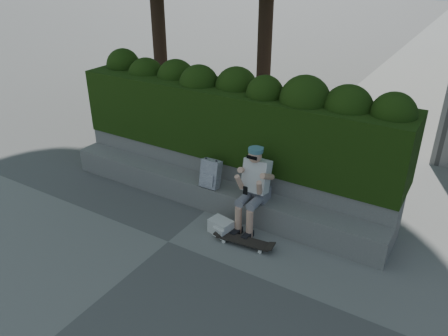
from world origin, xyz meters
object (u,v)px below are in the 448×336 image
Objects in this scene: person at (254,185)px; backpack_ground at (221,226)px; skateboard at (244,241)px; backpack_plaid at (211,174)px.

backpack_ground is at bearing -128.40° from person.
skateboard is 1.82× the size of backpack_plaid.
person is at bearing -6.46° from backpack_plaid.
backpack_ground reaches higher than skateboard.
backpack_ground is (-0.34, -0.43, -0.64)m from person.
skateboard is at bearing -0.85° from backpack_ground.
person is 2.91× the size of backpack_plaid.
skateboard is 2.43× the size of backpack_ground.
person is 0.87m from backpack_plaid.
backpack_ground is at bearing -45.98° from backpack_plaid.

